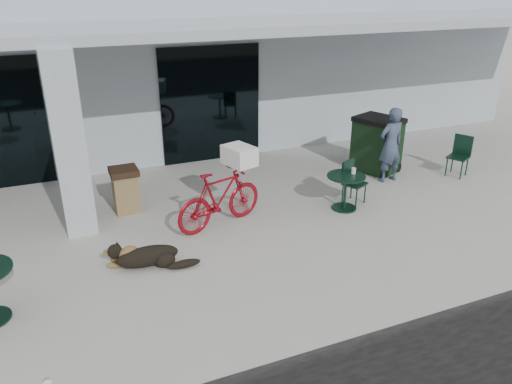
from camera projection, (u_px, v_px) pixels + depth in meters
name	position (u px, v px, depth m)	size (l,w,h in m)	color
ground	(203.00, 279.00, 7.39)	(80.00, 80.00, 0.00)	#A7A59D
building	(108.00, 50.00, 13.69)	(22.00, 7.00, 4.50)	#B1BEC8
storefront_glass_right	(211.00, 105.00, 11.71)	(2.40, 0.06, 2.70)	black
column	(70.00, 146.00, 8.18)	(0.50, 0.50, 3.12)	#B1BEC8
overhang	(137.00, 30.00, 9.16)	(22.00, 2.80, 0.18)	#B1BEC8
bicycle	(220.00, 198.00, 8.77)	(0.50, 1.76, 1.06)	maroon
laundry_basket	(239.00, 155.00, 8.76)	(0.57, 0.42, 0.34)	white
dog	(148.00, 255.00, 7.66)	(1.10, 0.37, 0.37)	black
cafe_table_far	(345.00, 192.00, 9.49)	(0.73, 0.73, 0.69)	#103022
cafe_chair_far_a	(355.00, 183.00, 9.69)	(0.39, 0.42, 0.86)	#103022
cafe_chair_far_b	(458.00, 157.00, 11.03)	(0.41, 0.45, 0.90)	#103022
person	(391.00, 145.00, 10.62)	(0.59, 0.39, 1.63)	#38465E
cup_on_table	(354.00, 171.00, 9.42)	(0.08, 0.08, 0.11)	white
trash_receptacle	(126.00, 190.00, 9.37)	(0.51, 0.51, 0.86)	olive
wheeled_bin	(377.00, 144.00, 11.29)	(0.77, 0.97, 1.24)	black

